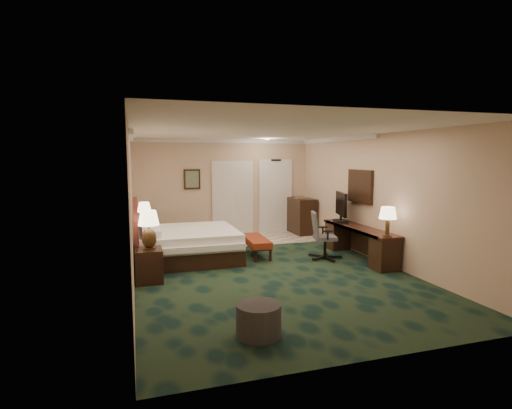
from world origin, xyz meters
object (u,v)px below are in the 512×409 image
object	(u,v)px
desk	(359,243)
desk_chair	(325,235)
ottoman	(259,320)
tv	(341,207)
bed	(188,244)
nightstand_near	(149,265)
bed_bench	(256,247)
lamp_far	(144,215)
minibar	(302,216)
lamp_near	(149,230)
nightstand_far	(144,239)

from	to	relation	value
desk	desk_chair	bearing A→B (deg)	167.34
ottoman	tv	world-z (taller)	tv
bed	desk_chair	world-z (taller)	desk_chair
nightstand_near	bed_bench	world-z (taller)	nightstand_near
lamp_far	bed_bench	world-z (taller)	lamp_far
nightstand_near	ottoman	world-z (taller)	nightstand_near
bed_bench	ottoman	distance (m)	4.02
nightstand_near	minibar	xyz separation A→B (m)	(4.42, 3.36, 0.22)
tv	desk_chair	bearing A→B (deg)	-124.19
lamp_near	desk_chair	size ratio (longest dim) A/B	0.67
tv	bed	bearing A→B (deg)	-168.06
nightstand_far	ottoman	bearing A→B (deg)	-76.55
lamp_near	tv	distance (m)	4.54
desk_chair	minibar	size ratio (longest dim) A/B	1.01
desk	minibar	size ratio (longest dim) A/B	2.33
nightstand_near	desk	world-z (taller)	desk
ottoman	desk_chair	xyz separation A→B (m)	(2.52, 3.17, 0.32)
lamp_near	desk_chair	xyz separation A→B (m)	(3.71, 0.55, -0.42)
bed_bench	desk_chair	world-z (taller)	desk_chair
bed	tv	world-z (taller)	tv
nightstand_far	lamp_far	xyz separation A→B (m)	(0.03, -0.01, 0.58)
tv	ottoman	bearing A→B (deg)	-114.44
nightstand_far	desk	world-z (taller)	desk
desk_chair	minibar	world-z (taller)	desk_chair
bed_bench	minibar	distance (m)	2.99
lamp_far	minibar	bearing A→B (deg)	10.86
nightstand_near	nightstand_far	distance (m)	2.52
lamp_near	minibar	size ratio (longest dim) A/B	0.67
bed	minibar	world-z (taller)	minibar
lamp_far	bed_bench	distance (m)	2.77
ottoman	desk_chair	world-z (taller)	desk_chair
lamp_near	desk	bearing A→B (deg)	4.99
ottoman	minibar	xyz separation A→B (m)	(3.21, 6.00, 0.31)
bed_bench	desk	size ratio (longest dim) A/B	0.52
bed	tv	size ratio (longest dim) A/B	2.29
nightstand_far	minibar	size ratio (longest dim) A/B	0.53
bed	lamp_near	size ratio (longest dim) A/B	2.99
lamp_far	bed	bearing A→B (deg)	-53.23
nightstand_far	desk	xyz separation A→B (m)	(4.48, -2.16, 0.07)
tv	bed_bench	bearing A→B (deg)	-166.91
desk	desk_chair	distance (m)	0.77
nightstand_far	bed_bench	world-z (taller)	nightstand_far
desk_chair	tv	bearing A→B (deg)	54.10
nightstand_near	desk_chair	size ratio (longest dim) A/B	0.57
bed	minibar	xyz separation A→B (m)	(3.55, 2.00, 0.19)
desk	lamp_far	bearing A→B (deg)	154.18
bed	nightstand_near	bearing A→B (deg)	-122.91
lamp_near	tv	xyz separation A→B (m)	(4.40, 1.13, 0.10)
nightstand_far	minibar	world-z (taller)	minibar
nightstand_near	bed_bench	size ratio (longest dim) A/B	0.48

